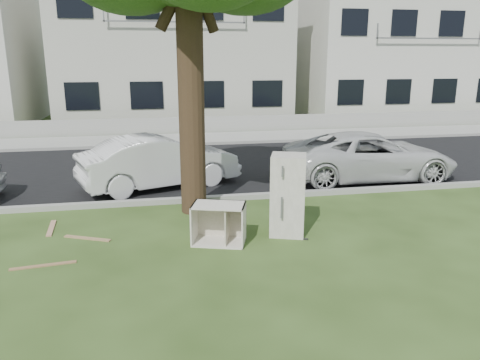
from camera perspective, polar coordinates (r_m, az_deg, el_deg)
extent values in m
plane|color=#2B4016|center=(8.65, -1.83, -7.38)|extent=(120.00, 120.00, 0.00)
cube|color=black|center=(14.35, -5.57, 1.61)|extent=(120.00, 7.00, 0.01)
cube|color=gray|center=(10.94, -3.83, -2.59)|extent=(120.00, 0.18, 0.12)
cube|color=gray|center=(17.81, -6.64, 4.16)|extent=(120.00, 0.18, 0.12)
cube|color=gray|center=(19.24, -6.97, 4.96)|extent=(120.00, 2.80, 0.01)
cube|color=gray|center=(20.76, -7.31, 6.63)|extent=(120.00, 0.15, 0.70)
cylinder|color=black|center=(9.78, -5.99, 10.82)|extent=(0.54, 0.54, 5.20)
cube|color=#B6B4A6|center=(25.45, -8.29, 15.44)|extent=(11.00, 8.00, 7.20)
cube|color=beige|center=(28.65, 17.29, 14.26)|extent=(10.00, 8.00, 6.60)
cube|color=beige|center=(8.77, 5.85, -1.83)|extent=(0.79, 0.76, 1.53)
cube|color=beige|center=(8.44, -2.59, -5.33)|extent=(1.06, 0.83, 0.73)
cube|color=#916A46|center=(8.28, -22.85, -9.58)|extent=(1.02, 0.21, 0.02)
cube|color=#9B7950|center=(9.17, -18.11, -6.77)|extent=(0.88, 0.48, 0.02)
cube|color=tan|center=(9.93, -22.01, -5.46)|extent=(0.17, 0.89, 0.02)
imported|color=silver|center=(12.14, -9.76, 2.23)|extent=(4.29, 2.69, 1.33)
imported|color=silver|center=(13.24, 15.52, 2.84)|extent=(4.67, 2.24, 1.29)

